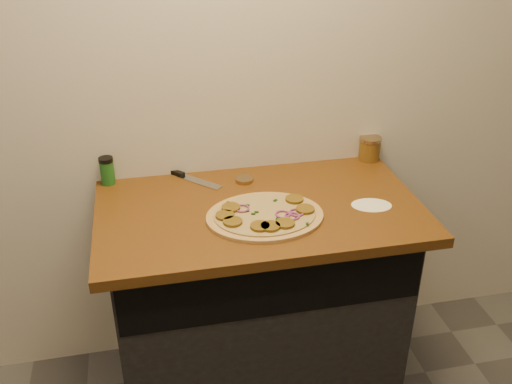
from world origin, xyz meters
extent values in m
cube|color=beige|center=(0.00, 1.75, 1.35)|extent=(4.00, 0.02, 2.70)
cube|color=black|center=(0.00, 1.45, 0.43)|extent=(1.10, 0.60, 0.86)
cube|color=brown|center=(0.00, 1.42, 0.88)|extent=(1.20, 0.70, 0.04)
cylinder|color=tan|center=(0.00, 1.33, 0.91)|extent=(0.42, 0.42, 0.01)
cylinder|color=beige|center=(0.00, 1.33, 0.92)|extent=(0.37, 0.37, 0.01)
cylinder|color=brown|center=(-0.04, 1.24, 0.92)|extent=(0.07, 0.07, 0.01)
cylinder|color=brown|center=(-0.14, 1.34, 0.92)|extent=(0.07, 0.07, 0.01)
cylinder|color=brown|center=(-0.12, 1.29, 0.92)|extent=(0.07, 0.07, 0.01)
cylinder|color=brown|center=(0.15, 1.32, 0.92)|extent=(0.07, 0.07, 0.01)
cylinder|color=brown|center=(0.05, 1.24, 0.92)|extent=(0.07, 0.07, 0.01)
cylinder|color=brown|center=(0.13, 1.40, 0.92)|extent=(0.07, 0.07, 0.01)
cylinder|color=brown|center=(-0.11, 1.39, 0.92)|extent=(0.07, 0.07, 0.01)
cylinder|color=brown|center=(0.00, 1.24, 0.92)|extent=(0.07, 0.07, 0.01)
torus|color=#823071|center=(0.06, 1.31, 0.92)|extent=(0.06, 0.06, 0.01)
torus|color=#823071|center=(0.09, 1.29, 0.92)|extent=(0.06, 0.06, 0.01)
torus|color=#823071|center=(-0.07, 1.38, 0.92)|extent=(0.06, 0.06, 0.01)
torus|color=#823071|center=(0.11, 1.31, 0.92)|extent=(0.06, 0.06, 0.01)
cube|color=black|center=(-0.12, 1.43, 0.92)|extent=(0.02, 0.02, 0.00)
cube|color=black|center=(-0.05, 1.40, 0.92)|extent=(0.02, 0.01, 0.00)
cube|color=black|center=(0.04, 1.28, 0.92)|extent=(0.02, 0.02, 0.00)
cube|color=black|center=(0.10, 1.28, 0.92)|extent=(0.02, 0.02, 0.00)
cube|color=black|center=(-0.03, 1.34, 0.92)|extent=(0.02, 0.01, 0.00)
cube|color=black|center=(0.13, 1.23, 0.92)|extent=(0.01, 0.02, 0.00)
cube|color=black|center=(0.06, 1.41, 0.92)|extent=(0.02, 0.02, 0.00)
cube|color=black|center=(0.01, 1.25, 0.92)|extent=(0.02, 0.02, 0.00)
cube|color=black|center=(-0.06, 1.36, 0.92)|extent=(0.02, 0.01, 0.00)
cube|color=black|center=(-0.04, 1.33, 0.92)|extent=(0.02, 0.01, 0.00)
cube|color=black|center=(0.09, 1.31, 0.92)|extent=(0.02, 0.01, 0.00)
cube|color=black|center=(0.11, 1.39, 0.92)|extent=(0.02, 0.01, 0.00)
cube|color=#B7BAC1|center=(-0.19, 1.66, 0.90)|extent=(0.17, 0.17, 0.00)
cube|color=black|center=(-0.29, 1.76, 0.91)|extent=(0.09, 0.10, 0.02)
cylinder|color=#987E58|center=(-0.02, 1.63, 0.91)|extent=(0.08, 0.08, 0.02)
cylinder|color=maroon|center=(0.55, 1.72, 0.94)|extent=(0.09, 0.09, 0.09)
cylinder|color=#987E58|center=(0.55, 1.72, 1.00)|extent=(0.09, 0.09, 0.01)
cylinder|color=#1D5D1E|center=(-0.55, 1.72, 0.95)|extent=(0.05, 0.05, 0.10)
cylinder|color=black|center=(-0.55, 1.72, 1.00)|extent=(0.06, 0.06, 0.02)
cylinder|color=white|center=(0.41, 1.34, 0.90)|extent=(0.18, 0.18, 0.00)
camera|label=1|loc=(-0.39, -0.37, 1.95)|focal=40.00mm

